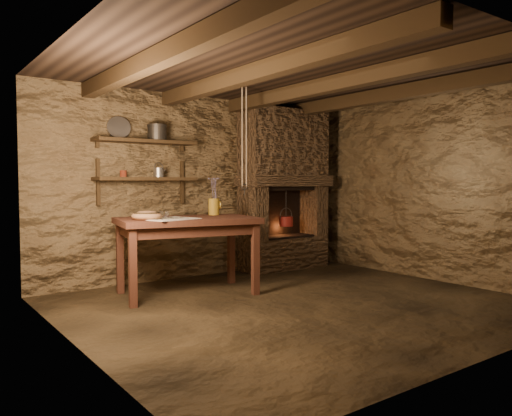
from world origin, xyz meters
TOP-DOWN VIEW (x-y plane):
  - floor at (0.00, 0.00)m, footprint 4.50×4.50m
  - back_wall at (0.00, 2.00)m, footprint 4.50×0.04m
  - front_wall at (0.00, -2.00)m, footprint 4.50×0.04m
  - left_wall at (-2.25, 0.00)m, footprint 0.04×4.00m
  - right_wall at (2.25, 0.00)m, footprint 0.04×4.00m
  - ceiling at (0.00, 0.00)m, footprint 4.50×4.00m
  - beam_far_left at (-1.50, 0.00)m, footprint 0.14×3.95m
  - beam_mid_left at (-0.50, 0.00)m, footprint 0.14×3.95m
  - beam_mid_right at (0.50, 0.00)m, footprint 0.14×3.95m
  - beam_far_right at (1.50, 0.00)m, footprint 0.14×3.95m
  - shelf_lower at (-0.85, 1.84)m, footprint 1.25×0.30m
  - shelf_upper at (-0.85, 1.84)m, footprint 1.25×0.30m
  - hearth at (1.25, 1.77)m, footprint 1.43×0.51m
  - work_table at (-0.70, 1.10)m, footprint 1.65×1.13m
  - linen_cloth at (-0.96, 1.00)m, footprint 0.63×0.56m
  - pewter_cutlery_row at (-0.96, 0.98)m, footprint 0.48×0.28m
  - drinking_glasses at (-0.95, 1.11)m, footprint 0.17×0.05m
  - stoneware_jug at (-0.21, 1.32)m, footprint 0.15×0.15m
  - wooden_bowl at (-1.18, 1.09)m, footprint 0.36×0.36m
  - iron_stockpot at (-0.71, 1.84)m, footprint 0.28×0.28m
  - tin_pan at (-1.15, 1.94)m, footprint 0.30×0.19m
  - small_kettle at (-0.69, 1.84)m, footprint 0.20×0.17m
  - rusty_tin at (-1.14, 1.84)m, footprint 0.10×0.10m
  - red_pot at (1.25, 1.72)m, footprint 0.23×0.21m
  - hanging_ropes at (0.05, 1.05)m, footprint 0.08×0.08m

SIDE VIEW (x-z plane):
  - floor at x=0.00m, z-range 0.00..0.00m
  - work_table at x=-0.70m, z-range 0.03..0.90m
  - red_pot at x=1.25m, z-range 0.43..0.97m
  - linen_cloth at x=-0.96m, z-range 0.86..0.87m
  - pewter_cutlery_row at x=-0.96m, z-range 0.87..0.88m
  - wooden_bowl at x=-1.18m, z-range 0.84..0.96m
  - drinking_glasses at x=-0.95m, z-range 0.87..0.94m
  - stoneware_jug at x=-0.21m, z-range 0.83..1.29m
  - back_wall at x=0.00m, z-range 0.00..2.40m
  - front_wall at x=0.00m, z-range 0.00..2.40m
  - left_wall at x=-2.25m, z-range 0.00..2.40m
  - right_wall at x=2.25m, z-range 0.00..2.40m
  - hearth at x=1.25m, z-range 0.08..2.38m
  - shelf_lower at x=-0.85m, z-range 1.28..1.32m
  - rusty_tin at x=-1.14m, z-range 1.32..1.40m
  - small_kettle at x=-0.69m, z-range 1.29..1.47m
  - shelf_upper at x=-0.85m, z-range 1.73..1.77m
  - hanging_ropes at x=0.05m, z-range 1.20..2.40m
  - iron_stockpot at x=-0.71m, z-range 1.77..1.94m
  - tin_pan at x=-1.15m, z-range 1.77..2.04m
  - beam_far_left at x=-1.50m, z-range 2.23..2.39m
  - beam_mid_left at x=-0.50m, z-range 2.23..2.39m
  - beam_mid_right at x=0.50m, z-range 2.23..2.39m
  - beam_far_right at x=1.50m, z-range 2.23..2.39m
  - ceiling at x=0.00m, z-range 2.38..2.42m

